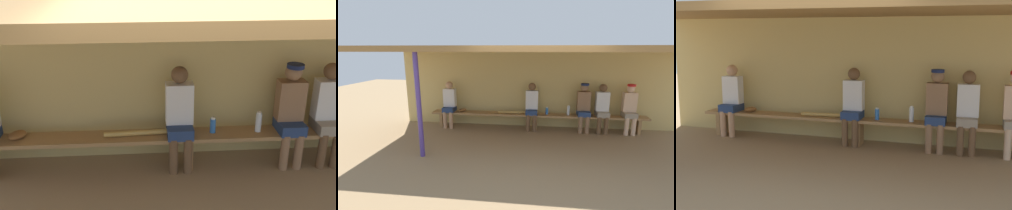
% 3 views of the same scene
% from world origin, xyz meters
% --- Properties ---
extents(ground_plane, '(24.00, 24.00, 0.00)m').
position_xyz_m(ground_plane, '(0.00, 0.00, 0.00)').
color(ground_plane, '#937754').
extents(back_wall, '(8.00, 0.20, 2.20)m').
position_xyz_m(back_wall, '(0.00, 2.00, 1.10)').
color(back_wall, tan).
rests_on(back_wall, ground).
extents(dugout_roof, '(8.00, 2.80, 0.12)m').
position_xyz_m(dugout_roof, '(0.00, 0.70, 2.26)').
color(dugout_roof, olive).
rests_on(dugout_roof, back_wall).
extents(support_post, '(0.10, 0.10, 2.20)m').
position_xyz_m(support_post, '(-2.40, -0.55, 1.10)').
color(support_post, '#4C388C').
rests_on(support_post, ground).
extents(bench, '(6.00, 0.36, 0.46)m').
position_xyz_m(bench, '(0.00, 1.55, 0.39)').
color(bench, '#9E7547').
rests_on(bench, ground).
extents(player_in_red, '(0.34, 0.42, 1.34)m').
position_xyz_m(player_in_red, '(2.49, 1.55, 0.75)').
color(player_in_red, gray).
rests_on(player_in_red, ground).
extents(player_with_sunglasses, '(0.34, 0.42, 1.34)m').
position_xyz_m(player_with_sunglasses, '(-0.12, 1.55, 0.73)').
color(player_with_sunglasses, navy).
rests_on(player_with_sunglasses, ground).
extents(player_in_white, '(0.34, 0.42, 1.34)m').
position_xyz_m(player_in_white, '(1.78, 1.55, 0.73)').
color(player_in_white, gray).
rests_on(player_in_white, ground).
extents(player_shirtless_tan, '(0.34, 0.42, 1.34)m').
position_xyz_m(player_shirtless_tan, '(-2.52, 1.55, 0.73)').
color(player_shirtless_tan, navy).
rests_on(player_shirtless_tan, ground).
extents(player_near_post, '(0.34, 0.42, 1.34)m').
position_xyz_m(player_near_post, '(1.29, 1.55, 0.75)').
color(player_near_post, navy).
rests_on(player_near_post, ground).
extents(water_bottle_orange, '(0.08, 0.08, 0.27)m').
position_xyz_m(water_bottle_orange, '(0.89, 1.56, 0.59)').
color(water_bottle_orange, silver).
rests_on(water_bottle_orange, bench).
extents(water_bottle_clear, '(0.07, 0.07, 0.21)m').
position_xyz_m(water_bottle_clear, '(0.30, 1.57, 0.56)').
color(water_bottle_clear, blue).
rests_on(water_bottle_clear, bench).
extents(baseball_glove_worn, '(0.28, 0.29, 0.09)m').
position_xyz_m(baseball_glove_worn, '(-2.14, 1.58, 0.51)').
color(baseball_glove_worn, brown).
rests_on(baseball_glove_worn, bench).
extents(baseball_bat, '(0.82, 0.11, 0.07)m').
position_xyz_m(baseball_bat, '(-0.67, 1.55, 0.49)').
color(baseball_bat, tan).
rests_on(baseball_bat, bench).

